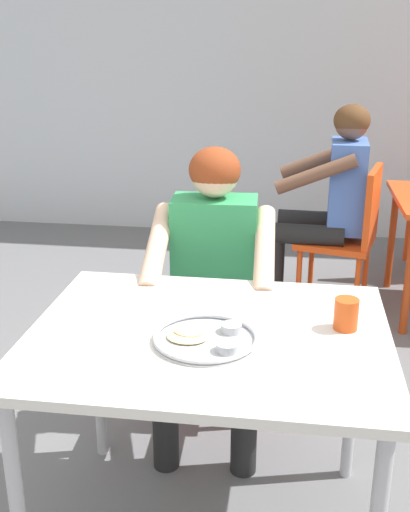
% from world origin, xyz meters
% --- Properties ---
extents(back_wall, '(12.00, 0.12, 3.40)m').
position_xyz_m(back_wall, '(0.00, 3.56, 1.70)').
color(back_wall, silver).
rests_on(back_wall, ground).
extents(table_foreground, '(1.08, 0.86, 0.76)m').
position_xyz_m(table_foreground, '(0.05, 0.09, 0.68)').
color(table_foreground, silver).
rests_on(table_foreground, ground).
extents(thali_tray, '(0.31, 0.31, 0.03)m').
position_xyz_m(thali_tray, '(0.06, 0.02, 0.77)').
color(thali_tray, '#B7BABF').
rests_on(thali_tray, table_foreground).
extents(drinking_cup, '(0.07, 0.07, 0.10)m').
position_xyz_m(drinking_cup, '(0.46, 0.17, 0.81)').
color(drinking_cup, '#D84C19').
rests_on(drinking_cup, table_foreground).
extents(chair_foreground, '(0.45, 0.42, 0.86)m').
position_xyz_m(chair_foreground, '(-0.03, 0.95, 0.50)').
color(chair_foreground, red).
rests_on(chair_foreground, ground).
extents(diner_foreground, '(0.50, 0.56, 1.18)m').
position_xyz_m(diner_foreground, '(-0.02, 0.73, 0.70)').
color(diner_foreground, black).
rests_on(diner_foreground, ground).
extents(chair_red_left, '(0.51, 0.50, 0.88)m').
position_xyz_m(chair_red_left, '(0.63, 2.03, 0.50)').
color(chair_red_left, '#ED4C17').
rests_on(chair_red_left, ground).
extents(patron_background, '(0.56, 0.50, 1.22)m').
position_xyz_m(patron_background, '(0.50, 2.08, 0.73)').
color(patron_background, black).
rests_on(patron_background, ground).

